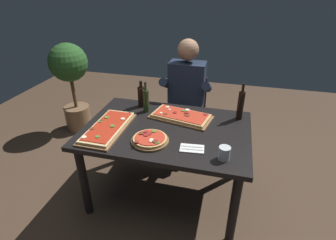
% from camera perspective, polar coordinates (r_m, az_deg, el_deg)
% --- Properties ---
extents(ground_plane, '(6.40, 6.40, 0.00)m').
position_cam_1_polar(ground_plane, '(2.70, -0.27, -15.40)').
color(ground_plane, '#4C3828').
extents(dining_table, '(1.40, 0.96, 0.74)m').
position_cam_1_polar(dining_table, '(2.30, -0.31, -3.76)').
color(dining_table, black).
rests_on(dining_table, ground_plane).
extents(pizza_rectangular_front, '(0.59, 0.38, 0.05)m').
position_cam_1_polar(pizza_rectangular_front, '(2.40, 2.82, 0.84)').
color(pizza_rectangular_front, brown).
rests_on(pizza_rectangular_front, dining_table).
extents(pizza_rectangular_left, '(0.29, 0.61, 0.05)m').
position_cam_1_polar(pizza_rectangular_left, '(2.27, -12.86, -1.60)').
color(pizza_rectangular_left, brown).
rests_on(pizza_rectangular_left, dining_table).
extents(pizza_round_far, '(0.30, 0.30, 0.05)m').
position_cam_1_polar(pizza_round_far, '(2.06, -3.91, -4.20)').
color(pizza_round_far, brown).
rests_on(pizza_round_far, dining_table).
extents(wine_bottle_dark, '(0.06, 0.06, 0.34)m').
position_cam_1_polar(wine_bottle_dark, '(2.42, 15.43, 3.19)').
color(wine_bottle_dark, black).
rests_on(wine_bottle_dark, dining_table).
extents(oil_bottle_amber, '(0.06, 0.06, 0.29)m').
position_cam_1_polar(oil_bottle_amber, '(2.48, -4.79, 4.26)').
color(oil_bottle_amber, '#233819').
rests_on(oil_bottle_amber, dining_table).
extents(vinegar_bottle_green, '(0.07, 0.07, 0.26)m').
position_cam_1_polar(vinegar_bottle_green, '(2.60, -5.77, 5.14)').
color(vinegar_bottle_green, black).
rests_on(vinegar_bottle_green, dining_table).
extents(tumbler_near_camera, '(0.08, 0.08, 0.10)m').
position_cam_1_polar(tumbler_near_camera, '(1.90, 12.06, -7.19)').
color(tumbler_near_camera, silver).
rests_on(tumbler_near_camera, dining_table).
extents(napkin_cutlery_set, '(0.19, 0.13, 0.01)m').
position_cam_1_polar(napkin_cutlery_set, '(1.99, 5.21, -6.16)').
color(napkin_cutlery_set, white).
rests_on(napkin_cutlery_set, dining_table).
extents(diner_chair, '(0.44, 0.44, 0.87)m').
position_cam_1_polar(diner_chair, '(3.10, 4.14, 1.94)').
color(diner_chair, black).
rests_on(diner_chair, ground_plane).
extents(seated_diner, '(0.53, 0.41, 1.33)m').
position_cam_1_polar(seated_diner, '(2.88, 3.88, 5.45)').
color(seated_diner, '#23232D').
rests_on(seated_diner, ground_plane).
extents(potted_plant_corner, '(0.48, 0.48, 1.17)m').
position_cam_1_polar(potted_plant_corner, '(3.63, -20.26, 8.62)').
color(potted_plant_corner, '#846042').
rests_on(potted_plant_corner, ground_plane).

